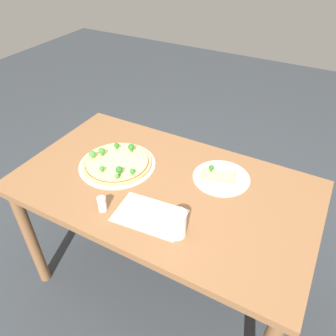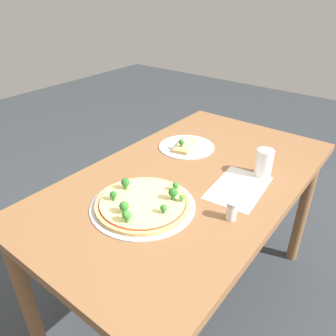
{
  "view_description": "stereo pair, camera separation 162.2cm",
  "coord_description": "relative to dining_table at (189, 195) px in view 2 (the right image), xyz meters",
  "views": [
    {
      "loc": [
        -0.57,
        1.0,
        1.76
      ],
      "look_at": [
        0.03,
        -0.1,
        0.78
      ],
      "focal_mm": 35.0,
      "sensor_mm": 36.0,
      "label": 1
    },
    {
      "loc": [
        0.98,
        0.64,
        1.47
      ],
      "look_at": [
        0.03,
        -0.1,
        0.78
      ],
      "focal_mm": 35.0,
      "sensor_mm": 36.0,
      "label": 2
    }
  ],
  "objects": [
    {
      "name": "drinking_cup",
      "position": [
        -0.19,
        0.24,
        0.15
      ],
      "size": [
        0.07,
        0.07,
        0.12
      ],
      "primitive_type": "cylinder",
      "color": "white",
      "rests_on": "dining_table"
    },
    {
      "name": "paper_menu",
      "position": [
        -0.05,
        0.2,
        0.1
      ],
      "size": [
        0.31,
        0.21,
        0.0
      ],
      "primitive_type": "cube",
      "rotation": [
        0.0,
        0.0,
        0.09
      ],
      "color": "silver",
      "rests_on": "dining_table"
    },
    {
      "name": "pizza_tray_slice",
      "position": [
        -0.21,
        -0.17,
        0.1
      ],
      "size": [
        0.27,
        0.27,
        0.06
      ],
      "color": "#B7B7BC",
      "rests_on": "dining_table"
    },
    {
      "name": "condiment_shaker",
      "position": [
        0.15,
        0.27,
        0.13
      ],
      "size": [
        0.04,
        0.04,
        0.07
      ],
      "color": "silver",
      "rests_on": "dining_table"
    },
    {
      "name": "dining_table",
      "position": [
        0.0,
        0.0,
        0.0
      ],
      "size": [
        1.4,
        0.81,
        0.76
      ],
      "color": "brown",
      "rests_on": "ground_plane"
    },
    {
      "name": "ground_plane",
      "position": [
        0.0,
        0.0,
        -0.66
      ],
      "size": [
        8.0,
        8.0,
        0.0
      ],
      "primitive_type": "plane",
      "color": "#33383D"
    },
    {
      "name": "pizza_tray_whole",
      "position": [
        0.28,
        -0.02,
        0.11
      ],
      "size": [
        0.38,
        0.38,
        0.07
      ],
      "color": "#B7B7BC",
      "rests_on": "dining_table"
    }
  ]
}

